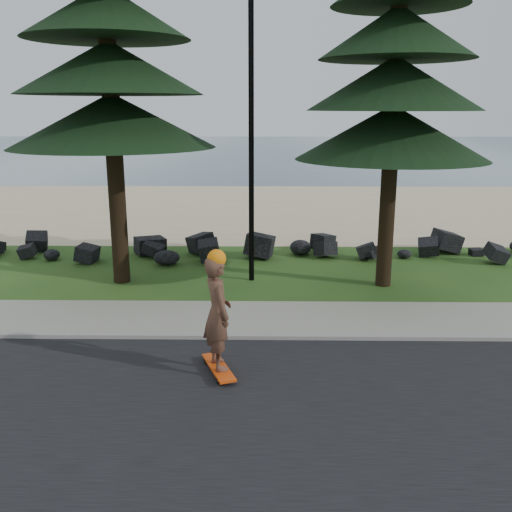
{
  "coord_description": "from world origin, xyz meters",
  "views": [
    {
      "loc": [
        0.35,
        -11.69,
        4.58
      ],
      "look_at": [
        0.17,
        0.0,
        1.51
      ],
      "focal_mm": 40.0,
      "sensor_mm": 36.0,
      "label": 1
    }
  ],
  "objects": [
    {
      "name": "seawall_boulders",
      "position": [
        0.0,
        5.6,
        0.0
      ],
      "size": [
        60.0,
        2.4,
        1.1
      ],
      "primitive_type": null,
      "color": "black",
      "rests_on": "ground"
    },
    {
      "name": "ground",
      "position": [
        0.0,
        0.0,
        0.0
      ],
      "size": [
        160.0,
        160.0,
        0.0
      ],
      "primitive_type": "plane",
      "color": "#204615",
      "rests_on": "ground"
    },
    {
      "name": "ocean",
      "position": [
        0.0,
        51.0,
        0.0
      ],
      "size": [
        160.0,
        58.0,
        0.01
      ],
      "primitive_type": "cube",
      "color": "#334C62",
      "rests_on": "ground"
    },
    {
      "name": "beach_sand",
      "position": [
        0.0,
        14.5,
        0.01
      ],
      "size": [
        160.0,
        15.0,
        0.01
      ],
      "primitive_type": "cube",
      "color": "#CAB186",
      "rests_on": "ground"
    },
    {
      "name": "sidewalk",
      "position": [
        0.0,
        0.2,
        0.04
      ],
      "size": [
        160.0,
        2.0,
        0.08
      ],
      "primitive_type": "cube",
      "color": "gray",
      "rests_on": "ground"
    },
    {
      "name": "skateboarder",
      "position": [
        -0.46,
        -2.45,
        1.13
      ],
      "size": [
        0.71,
        1.23,
        2.25
      ],
      "rotation": [
        0.0,
        0.0,
        1.93
      ],
      "color": "#E2450D",
      "rests_on": "ground"
    },
    {
      "name": "kerb",
      "position": [
        0.0,
        -0.9,
        0.05
      ],
      "size": [
        160.0,
        0.2,
        0.1
      ],
      "primitive_type": "cube",
      "color": "#9B938C",
      "rests_on": "ground"
    },
    {
      "name": "road",
      "position": [
        0.0,
        -4.5,
        0.01
      ],
      "size": [
        160.0,
        7.0,
        0.02
      ],
      "primitive_type": "cube",
      "color": "black",
      "rests_on": "ground"
    },
    {
      "name": "lamp_post",
      "position": [
        0.0,
        3.2,
        4.13
      ],
      "size": [
        0.25,
        0.14,
        8.14
      ],
      "color": "black",
      "rests_on": "ground"
    }
  ]
}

